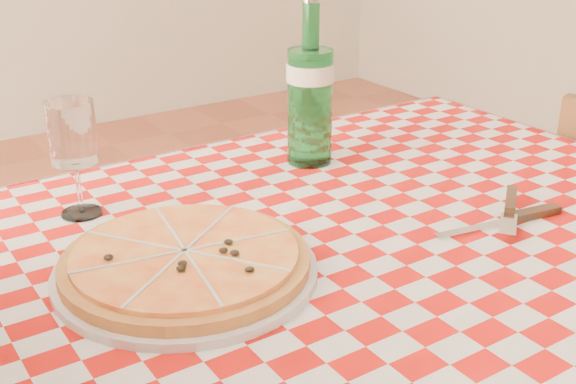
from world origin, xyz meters
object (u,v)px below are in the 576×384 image
water_bottle (310,81)px  wine_glass (75,160)px  pizza_plate (185,260)px  dining_table (323,305)px

water_bottle → wine_glass: (-0.41, 0.01, -0.06)m
water_bottle → pizza_plate: bearing=-146.1°
dining_table → wine_glass: wine_glass is taller
water_bottle → wine_glass: water_bottle is taller
pizza_plate → water_bottle: water_bottle is taller
pizza_plate → wine_glass: size_ratio=1.91×
pizza_plate → wine_glass: 0.26m
dining_table → water_bottle: (0.16, 0.27, 0.24)m
pizza_plate → wine_glass: bearing=101.1°
dining_table → pizza_plate: pizza_plate is taller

